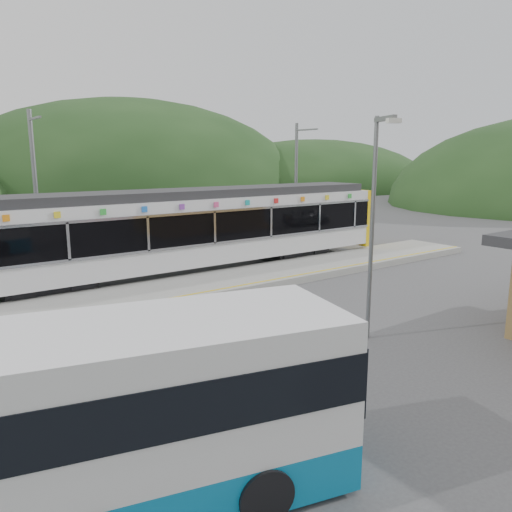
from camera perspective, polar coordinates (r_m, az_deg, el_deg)
ground at (r=18.50m, az=5.32°, el=-4.90°), size 120.00×120.00×0.00m
hills at (r=26.37m, az=7.82°, el=-0.08°), size 146.00×149.00×26.00m
platform at (r=20.96m, az=-0.65°, el=-2.50°), size 26.00×3.20×0.30m
yellow_line at (r=19.91m, az=1.53°, el=-2.78°), size 26.00×0.10×0.01m
train at (r=22.10m, az=-7.83°, el=3.17°), size 20.44×3.01×3.74m
catenary_mast_west at (r=22.42m, az=-23.81°, el=6.51°), size 0.18×1.80×7.00m
catenary_mast_east at (r=28.87m, az=4.64°, el=8.26°), size 0.18×1.80×7.00m
lamp_post at (r=14.03m, az=13.60°, el=5.08°), size 0.52×1.14×6.20m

